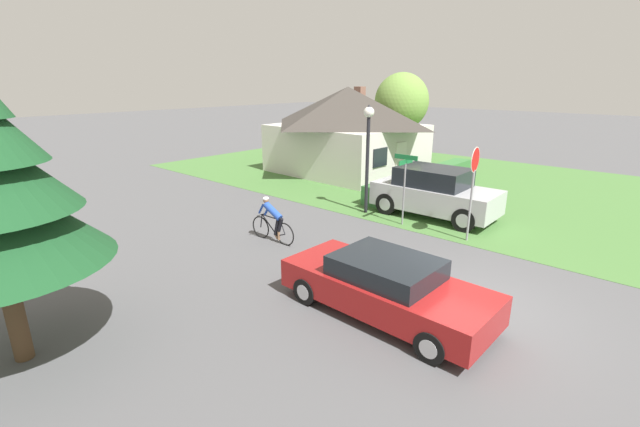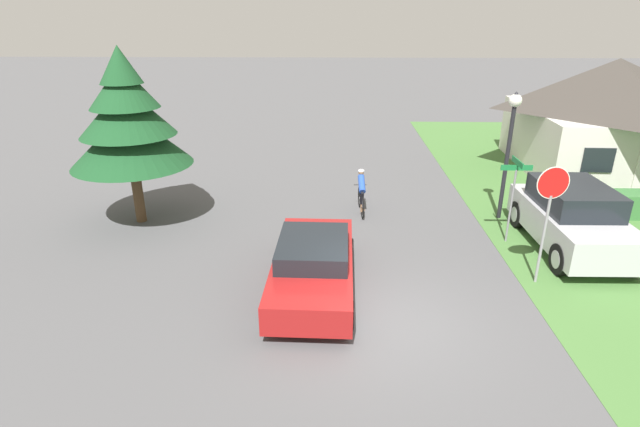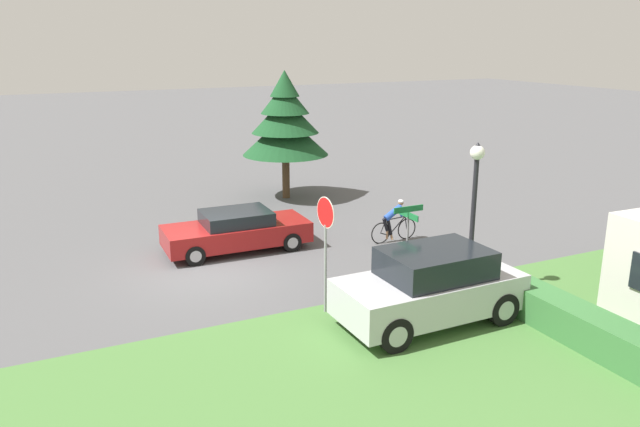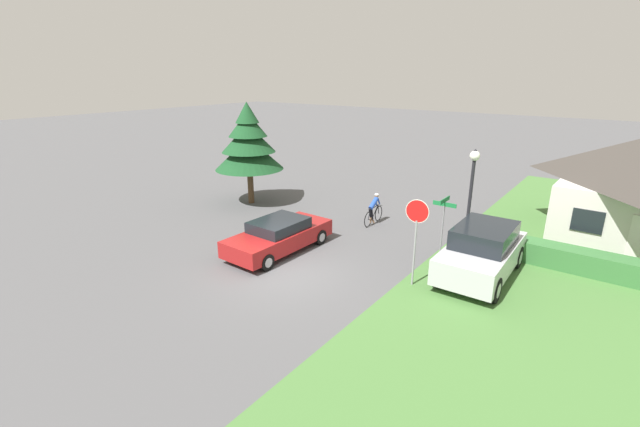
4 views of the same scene
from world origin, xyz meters
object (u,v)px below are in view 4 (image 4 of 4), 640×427
at_px(street_lamp, 472,180).
at_px(parked_suv_right, 482,252).
at_px(stop_sign, 416,225).
at_px(cyclist, 374,210).
at_px(street_name_sign, 443,218).
at_px(sedan_left_lane, 279,236).
at_px(conifer_tall_near, 248,144).

bearing_deg(street_lamp, parked_suv_right, -60.19).
height_order(stop_sign, street_lamp, street_lamp).
distance_m(cyclist, street_name_sign, 4.92).
height_order(sedan_left_lane, cyclist, cyclist).
height_order(street_lamp, conifer_tall_near, conifer_tall_near).
bearing_deg(street_name_sign, sedan_left_lane, -152.57).
relative_size(street_lamp, conifer_tall_near, 0.75).
bearing_deg(parked_suv_right, street_name_sign, 76.50).
bearing_deg(parked_suv_right, stop_sign, 140.65).
relative_size(cyclist, street_name_sign, 0.73).
xyz_separation_m(stop_sign, street_name_sign, (0.01, 2.43, -0.42)).
xyz_separation_m(stop_sign, conifer_tall_near, (-11.49, 3.69, 1.11)).
distance_m(sedan_left_lane, street_name_sign, 6.47).
relative_size(parked_suv_right, conifer_tall_near, 0.84).
distance_m(sedan_left_lane, street_lamp, 8.02).
height_order(sedan_left_lane, street_name_sign, street_name_sign).
relative_size(sedan_left_lane, stop_sign, 1.56).
height_order(sedan_left_lane, stop_sign, stop_sign).
distance_m(stop_sign, street_lamp, 4.37).
xyz_separation_m(parked_suv_right, street_name_sign, (-1.63, 0.37, 0.84)).
bearing_deg(conifer_tall_near, parked_suv_right, -7.09).
relative_size(stop_sign, conifer_tall_near, 0.55).
relative_size(parked_suv_right, street_lamp, 1.11).
bearing_deg(cyclist, conifer_tall_near, 95.19).
distance_m(cyclist, street_lamp, 5.11).
relative_size(sedan_left_lane, street_lamp, 1.15).
bearing_deg(cyclist, street_name_sign, -120.83).
bearing_deg(street_name_sign, parked_suv_right, -12.79).
bearing_deg(street_lamp, conifer_tall_near, -177.08).
bearing_deg(conifer_tall_near, street_name_sign, -6.26).
relative_size(parked_suv_right, street_name_sign, 1.82).
relative_size(cyclist, conifer_tall_near, 0.34).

